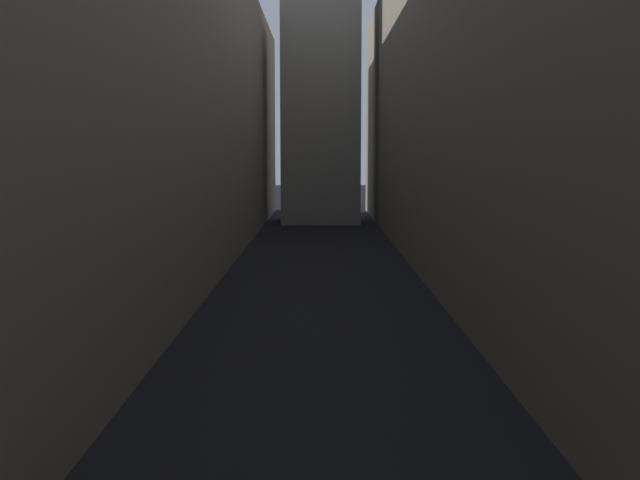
# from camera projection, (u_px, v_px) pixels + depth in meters

# --- Properties ---
(ground_plane) EXTENTS (264.00, 264.00, 0.00)m
(ground_plane) POSITION_uv_depth(u_px,v_px,m) (318.00, 286.00, 41.46)
(ground_plane) COLOR black
(building_block_left) EXTENTS (14.96, 108.00, 20.33)m
(building_block_left) POSITION_uv_depth(u_px,v_px,m) (74.00, 92.00, 42.28)
(building_block_left) COLOR gray
(building_block_left) RESTS_ON ground
(building_block_right) EXTENTS (10.95, 108.00, 21.61)m
(building_block_right) POSITION_uv_depth(u_px,v_px,m) (523.00, 80.00, 42.32)
(building_block_right) COLOR #756B5B
(building_block_right) RESTS_ON ground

